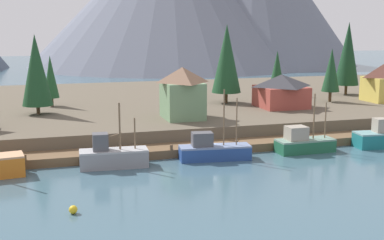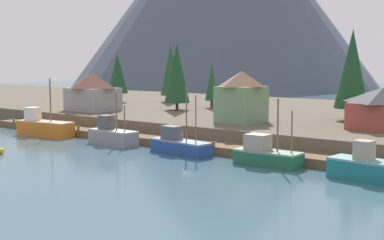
% 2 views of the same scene
% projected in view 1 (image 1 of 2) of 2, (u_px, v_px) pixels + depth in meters
% --- Properties ---
extents(ground_plane, '(400.00, 400.00, 1.00)m').
position_uv_depth(ground_plane, '(165.00, 128.00, 78.75)').
color(ground_plane, '#3D5B6B').
extents(dock, '(80.00, 4.00, 1.60)m').
position_uv_depth(dock, '(200.00, 148.00, 61.59)').
color(dock, brown).
rests_on(dock, ground_plane).
extents(shoreline_bank, '(400.00, 56.00, 2.50)m').
position_uv_depth(shoreline_bank, '(149.00, 106.00, 89.75)').
color(shoreline_bank, brown).
rests_on(shoreline_bank, ground_plane).
extents(fishing_boat_grey, '(7.40, 3.01, 6.99)m').
position_uv_depth(fishing_boat_grey, '(112.00, 156.00, 54.97)').
color(fishing_boat_grey, gray).
rests_on(fishing_boat_grey, ground_plane).
extents(fishing_boat_blue, '(8.26, 3.24, 8.01)m').
position_uv_depth(fishing_boat_blue, '(213.00, 150.00, 58.10)').
color(fishing_boat_blue, navy).
rests_on(fishing_boat_blue, ground_plane).
extents(fishing_boat_green, '(7.09, 2.71, 7.08)m').
position_uv_depth(fishing_boat_green, '(303.00, 143.00, 61.54)').
color(fishing_boat_green, '#1E5B3D').
rests_on(fishing_boat_green, ground_plane).
extents(house_green, '(5.33, 6.33, 7.03)m').
position_uv_depth(house_green, '(182.00, 92.00, 69.69)').
color(house_green, '#6B8E66').
rests_on(house_green, shoreline_bank).
extents(house_red, '(7.26, 7.18, 5.12)m').
position_uv_depth(house_red, '(281.00, 90.00, 79.49)').
color(house_red, '#9E4238').
rests_on(house_red, shoreline_bank).
extents(conifer_near_right, '(2.97, 2.97, 8.88)m').
position_uv_depth(conifer_near_right, '(331.00, 70.00, 84.75)').
color(conifer_near_right, '#4C3823').
rests_on(conifer_near_right, shoreline_bank).
extents(conifer_mid_left, '(4.32, 4.32, 11.42)m').
position_uv_depth(conifer_mid_left, '(36.00, 70.00, 72.44)').
color(conifer_mid_left, '#4C3823').
rests_on(conifer_mid_left, shoreline_bank).
extents(conifer_mid_right, '(2.47, 2.47, 8.08)m').
position_uv_depth(conifer_mid_right, '(277.00, 68.00, 93.62)').
color(conifer_mid_right, '#4C3823').
rests_on(conifer_mid_right, shoreline_bank).
extents(conifer_back_left, '(4.39, 4.39, 13.20)m').
position_uv_depth(conifer_back_left, '(348.00, 54.00, 93.32)').
color(conifer_back_left, '#4C3823').
rests_on(conifer_back_left, shoreline_bank).
extents(conifer_centre, '(2.43, 2.43, 8.00)m').
position_uv_depth(conifer_centre, '(51.00, 77.00, 80.17)').
color(conifer_centre, '#4C3823').
rests_on(conifer_centre, shoreline_bank).
extents(conifer_far_left, '(4.77, 4.77, 12.83)m').
position_uv_depth(conifer_far_left, '(227.00, 59.00, 83.05)').
color(conifer_far_left, '#4C3823').
rests_on(conifer_far_left, shoreline_bank).
extents(channel_buoy, '(0.70, 0.70, 0.70)m').
position_uv_depth(channel_buoy, '(73.00, 210.00, 41.43)').
color(channel_buoy, gold).
rests_on(channel_buoy, ground_plane).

